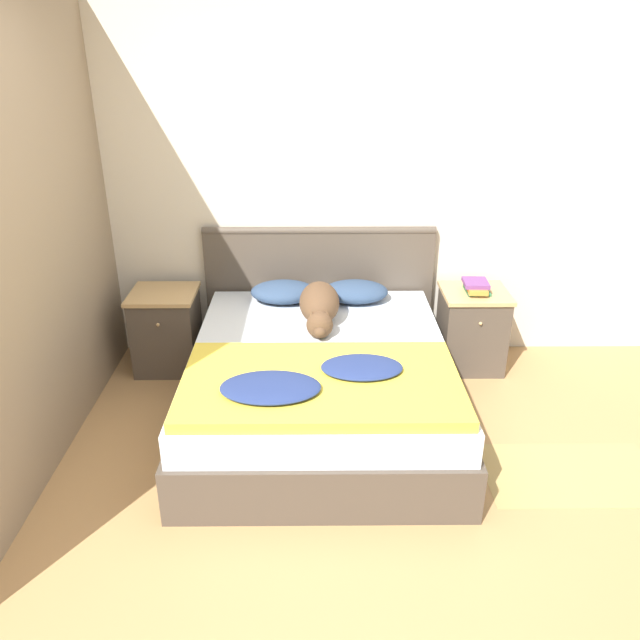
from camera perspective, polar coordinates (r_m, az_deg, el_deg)
The scene contains 13 objects.
ground_plane at distance 3.20m, azimuth -0.77°, elevation -19.92°, with size 16.00×16.00×0.00m, color tan.
wall_back at distance 4.52m, azimuth -0.75°, elevation 12.23°, with size 9.00×0.06×2.55m.
wall_side_left at distance 3.78m, azimuth -24.16°, elevation 7.62°, with size 0.06×3.10×2.55m.
bed at distance 3.91m, azimuth 0.02°, elevation -5.99°, with size 1.60×1.90×0.51m.
headboard at distance 4.67m, azimuth -0.08°, elevation 2.91°, with size 1.68×0.06×0.99m.
nightstand_left at distance 4.65m, azimuth -13.83°, elevation -0.90°, with size 0.46×0.44×0.59m.
nightstand_right at distance 4.66m, azimuth 13.68°, elevation -0.80°, with size 0.46×0.44×0.59m.
pillow_left at distance 4.43m, azimuth -3.36°, elevation 2.59°, with size 0.46×0.33×0.14m.
pillow_right at distance 4.43m, azimuth 3.25°, elevation 2.61°, with size 0.46×0.33×0.14m.
quilt at distance 3.34m, azimuth -0.11°, elevation -5.74°, with size 1.49×0.86×0.11m.
dog at distance 4.09m, azimuth -0.04°, elevation 1.34°, with size 0.26×0.70×0.24m.
book_stack at distance 4.52m, azimuth 14.09°, elevation 2.98°, with size 0.18×0.23×0.08m.
rug at distance 3.87m, azimuth 21.98°, elevation -12.91°, with size 0.98×0.56×0.00m.
Camera 1 is at (0.02, -2.28, 2.24)m, focal length 35.00 mm.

